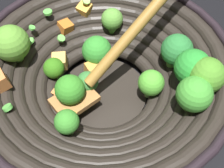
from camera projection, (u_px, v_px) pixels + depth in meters
name	position (u px, v px, depth m)	size (l,w,h in m)	color
ground_plane	(104.00, 95.00, 0.54)	(4.00, 4.00, 0.00)	black
wok	(103.00, 72.00, 0.49)	(0.44, 0.43, 0.20)	black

